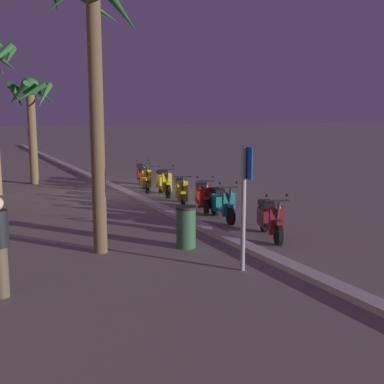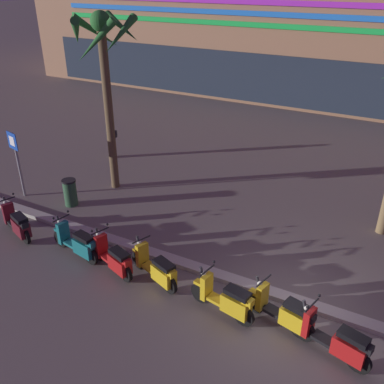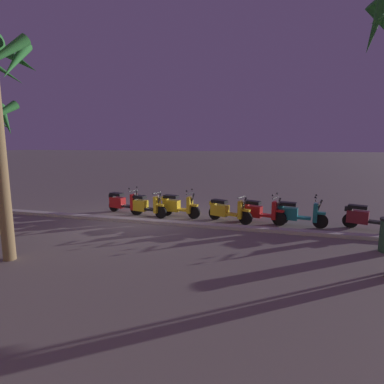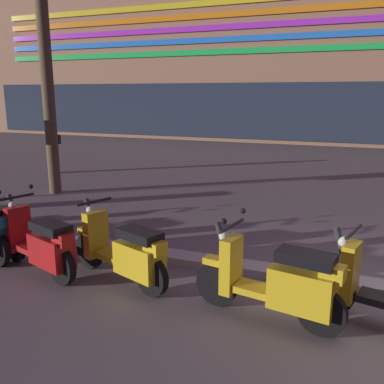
# 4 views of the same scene
# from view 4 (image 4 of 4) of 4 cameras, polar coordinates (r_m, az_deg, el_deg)

# --- Properties ---
(mall_facade_backdrop) EXTENTS (46.58, 12.96, 11.26)m
(mall_facade_backdrop) POSITION_cam_4_polar(r_m,az_deg,el_deg) (27.80, 22.27, 18.80)
(mall_facade_backdrop) COLOR #9E7051
(mall_facade_backdrop) RESTS_ON ground
(scooter_red_tail_end) EXTENTS (1.72, 0.81, 1.17)m
(scooter_red_tail_end) POSITION_cam_4_polar(r_m,az_deg,el_deg) (6.23, -19.85, -6.66)
(scooter_red_tail_end) COLOR black
(scooter_red_tail_end) RESTS_ON ground
(scooter_yellow_mid_front) EXTENTS (1.75, 0.86, 1.04)m
(scooter_yellow_mid_front) POSITION_cam_4_polar(r_m,az_deg,el_deg) (5.65, -9.11, -8.04)
(scooter_yellow_mid_front) COLOR black
(scooter_yellow_mid_front) RESTS_ON ground
(scooter_yellow_mid_centre) EXTENTS (1.75, 0.65, 1.17)m
(scooter_yellow_mid_centre) POSITION_cam_4_polar(r_m,az_deg,el_deg) (4.78, 11.67, -11.97)
(scooter_yellow_mid_centre) COLOR black
(scooter_yellow_mid_centre) RESTS_ON ground
(pedestrian_strolling_near_curb) EXTENTS (0.46, 0.34, 1.70)m
(pedestrian_strolling_near_curb) POSITION_cam_4_polar(r_m,az_deg,el_deg) (14.00, -18.46, 6.10)
(pedestrian_strolling_near_curb) COLOR brown
(pedestrian_strolling_near_curb) RESTS_ON ground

